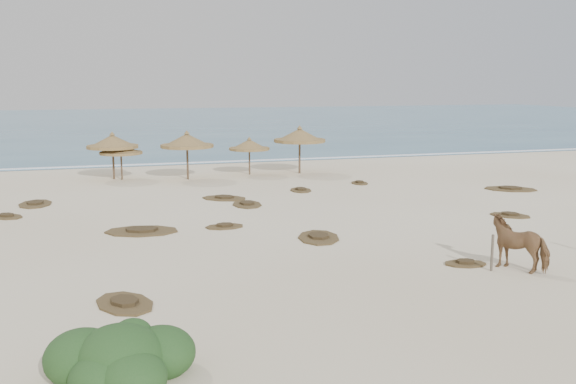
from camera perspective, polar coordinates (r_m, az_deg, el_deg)
The scene contains 24 objects.
ground at distance 22.96m, azimuth 1.94°, elevation -5.16°, with size 160.00×160.00×0.00m, color beige.
ocean at distance 96.47m, azimuth -12.46°, elevation 6.04°, with size 200.00×100.00×0.01m, color #2D6388.
foam_line at distance 47.92m, azimuth -8.01°, elevation 2.60°, with size 70.00×0.60×0.01m, color white.
palapa_1 at distance 40.60m, azimuth -15.34°, elevation 4.29°, with size 4.06×4.06×2.93m.
palapa_2 at distance 40.29m, azimuth -14.64°, elevation 3.70°, with size 3.30×3.30×2.41m.
palapa_3 at distance 39.55m, azimuth -8.97°, elevation 4.47°, with size 3.41×3.41×3.01m.
palapa_4 at distance 41.26m, azimuth -3.46°, elevation 4.17°, with size 2.67×2.67×2.44m.
palapa_5 at distance 41.71m, azimuth 1.04°, elevation 4.99°, with size 4.34×4.34×3.13m.
horse at distance 21.80m, azimuth 19.94°, elevation -4.28°, with size 0.91×1.99×1.68m, color #8E6140.
fence_post_near at distance 21.32m, azimuth 17.69°, elevation -5.17°, with size 0.09×0.09×1.18m, color brown.
bush at distance 13.62m, azimuth -14.61°, elevation -14.25°, with size 3.03×2.67×1.36m.
scrub_1 at distance 26.28m, azimuth -12.88°, elevation -3.37°, with size 3.29×2.52×0.16m.
scrub_2 at distance 26.54m, azimuth -5.66°, elevation -3.04°, with size 1.65×1.11×0.16m.
scrub_3 at distance 31.21m, azimuth -3.66°, elevation -1.07°, with size 1.54×2.24×0.16m.
scrub_4 at distance 30.27m, azimuth 19.14°, elevation -1.94°, with size 2.05×2.06×0.16m.
scrub_5 at distance 37.68m, azimuth 19.16°, elevation 0.28°, with size 3.38×3.04×0.16m.
scrub_6 at distance 33.58m, azimuth -21.55°, elevation -0.97°, with size 1.65×2.44×0.16m.
scrub_7 at distance 35.24m, azimuth 1.14°, elevation 0.20°, with size 1.39×1.91×0.16m.
scrub_8 at distance 30.96m, azimuth -23.75°, elevation -1.98°, with size 1.95×1.97×0.16m.
scrub_9 at distance 24.61m, azimuth 2.74°, elevation -4.02°, with size 2.15×2.75×0.16m.
scrub_10 at distance 37.93m, azimuth 6.37°, elevation 0.83°, with size 1.15×1.58×0.16m.
scrub_11 at distance 18.03m, azimuth -14.32°, elevation -9.53°, with size 2.05×2.49×0.16m.
scrub_12 at distance 21.92m, azimuth 15.47°, elevation -6.11°, with size 1.56×1.19×0.16m.
scrub_13 at distance 32.95m, azimuth -5.69°, elevation -0.52°, with size 2.79×2.53×0.16m.
Camera 1 is at (-7.09, -21.03, 5.92)m, focal length 40.00 mm.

